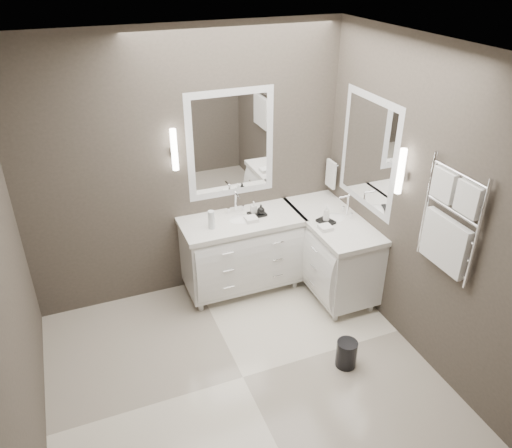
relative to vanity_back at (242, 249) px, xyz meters
name	(u,v)px	position (x,y,z in m)	size (l,w,h in m)	color
floor	(243,378)	(-0.45, -1.23, -0.49)	(3.20, 3.00, 0.01)	white
ceiling	(237,52)	(-0.45, -1.23, 2.22)	(3.20, 3.00, 0.01)	white
wall_back	(187,169)	(-0.45, 0.28, 0.86)	(3.20, 0.01, 2.70)	#443D36
wall_front	(347,395)	(-0.45, -2.73, 0.86)	(3.20, 0.01, 2.70)	#443D36
wall_left	(1,294)	(-2.06, -1.23, 0.86)	(0.01, 3.00, 2.70)	#443D36
wall_right	(420,207)	(1.15, -1.23, 0.86)	(0.01, 3.00, 2.70)	#443D36
vanity_back	(242,249)	(0.00, 0.00, 0.00)	(1.24, 0.59, 0.97)	white
vanity_right	(331,248)	(0.88, -0.33, 0.00)	(0.59, 1.24, 0.97)	white
mirror_back	(231,145)	(0.00, 0.26, 1.06)	(0.90, 0.02, 1.10)	white
mirror_right	(368,153)	(1.14, -0.43, 1.06)	(0.02, 0.90, 1.10)	white
sconce_back	(174,151)	(-0.58, 0.20, 1.11)	(0.06, 0.06, 0.40)	white
sconce_right	(401,172)	(1.08, -1.01, 1.11)	(0.06, 0.06, 0.40)	white
towel_bar_corner	(331,174)	(1.09, 0.13, 0.63)	(0.03, 0.22, 0.30)	white
towel_ladder	(449,226)	(1.10, -1.63, 0.91)	(0.06, 0.58, 0.90)	white
waste_bin	(346,354)	(0.45, -1.42, -0.36)	(0.18, 0.18, 0.26)	black
amenity_tray_back	(257,214)	(0.18, 0.01, 0.38)	(0.17, 0.13, 0.03)	black
amenity_tray_right	(326,221)	(0.76, -0.39, 0.38)	(0.12, 0.17, 0.02)	black
water_bottle	(211,220)	(-0.33, -0.07, 0.46)	(0.07, 0.07, 0.19)	silver
soap_bottle_a	(254,207)	(0.15, 0.03, 0.45)	(0.06, 0.06, 0.13)	white
soap_bottle_b	(261,209)	(0.21, -0.02, 0.44)	(0.08, 0.08, 0.10)	black
soap_bottle_c	(326,213)	(0.76, -0.39, 0.47)	(0.06, 0.06, 0.17)	white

